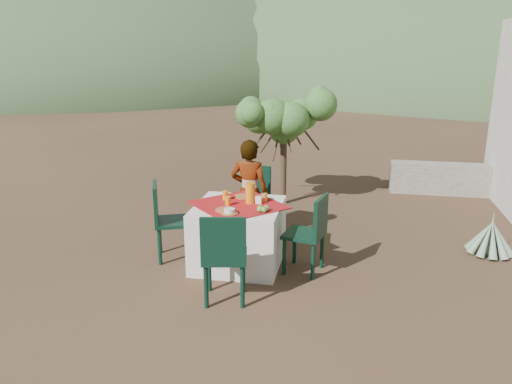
% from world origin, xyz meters
% --- Properties ---
extents(ground, '(160.00, 160.00, 0.00)m').
position_xyz_m(ground, '(0.00, 0.00, 0.00)').
color(ground, '#322516').
rests_on(ground, ground).
extents(table, '(1.30, 1.30, 0.76)m').
position_xyz_m(table, '(0.28, -0.24, 0.38)').
color(table, silver).
rests_on(table, ground).
extents(chair_far, '(0.53, 0.53, 0.96)m').
position_xyz_m(chair_far, '(0.24, 0.84, 0.53)').
color(chair_far, black).
rests_on(chair_far, ground).
extents(chair_near, '(0.53, 0.53, 0.99)m').
position_xyz_m(chair_near, '(0.35, -1.23, 0.55)').
color(chair_near, black).
rests_on(chair_near, ground).
extents(chair_left, '(0.58, 0.58, 0.97)m').
position_xyz_m(chair_left, '(-0.63, -0.25, 0.54)').
color(chair_left, black).
rests_on(chair_left, ground).
extents(chair_right, '(0.52, 0.52, 0.94)m').
position_xyz_m(chair_right, '(1.15, -0.32, 0.52)').
color(chair_right, black).
rests_on(chair_right, ground).
extents(person, '(0.56, 0.41, 1.42)m').
position_xyz_m(person, '(0.27, 0.45, 0.71)').
color(person, '#8C6651').
rests_on(person, ground).
extents(shrub_tree, '(1.46, 1.43, 1.72)m').
position_xyz_m(shrub_tree, '(0.53, 2.31, 1.36)').
color(shrub_tree, '#433521').
rests_on(shrub_tree, ground).
extents(agave, '(0.59, 0.60, 0.63)m').
position_xyz_m(agave, '(3.38, 0.65, 0.21)').
color(agave, gray).
rests_on(agave, ground).
extents(stone_wall, '(2.60, 0.35, 0.55)m').
position_xyz_m(stone_wall, '(3.60, 3.40, 0.28)').
color(stone_wall, gray).
rests_on(stone_wall, ground).
extents(hill_near_left, '(40.00, 40.00, 16.00)m').
position_xyz_m(hill_near_left, '(-18.00, 30.00, 0.00)').
color(hill_near_left, '#304828').
rests_on(hill_near_left, ground).
extents(hill_near_right, '(48.00, 48.00, 20.00)m').
position_xyz_m(hill_near_right, '(12.00, 36.00, 0.00)').
color(hill_near_right, '#304828').
rests_on(hill_near_right, ground).
extents(hill_far_center, '(60.00, 60.00, 24.00)m').
position_xyz_m(hill_far_center, '(-4.00, 52.00, 0.00)').
color(hill_far_center, gray).
rests_on(hill_far_center, ground).
extents(plate_far, '(0.24, 0.24, 0.01)m').
position_xyz_m(plate_far, '(0.28, 0.07, 0.77)').
color(plate_far, brown).
rests_on(plate_far, table).
extents(plate_near, '(0.23, 0.23, 0.01)m').
position_xyz_m(plate_near, '(0.18, -0.49, 0.77)').
color(plate_near, brown).
rests_on(plate_near, table).
extents(glass_far, '(0.07, 0.07, 0.11)m').
position_xyz_m(glass_far, '(0.08, -0.09, 0.82)').
color(glass_far, orange).
rests_on(glass_far, table).
extents(glass_near, '(0.07, 0.07, 0.11)m').
position_xyz_m(glass_near, '(0.16, -0.30, 0.82)').
color(glass_near, orange).
rests_on(glass_near, table).
extents(juice_pitcher, '(0.11, 0.11, 0.25)m').
position_xyz_m(juice_pitcher, '(0.41, -0.16, 0.89)').
color(juice_pitcher, orange).
rests_on(juice_pitcher, table).
extents(bowl_plate, '(0.19, 0.19, 0.01)m').
position_xyz_m(bowl_plate, '(0.26, -0.59, 0.77)').
color(bowl_plate, brown).
rests_on(bowl_plate, table).
extents(white_bowl, '(0.12, 0.12, 0.05)m').
position_xyz_m(white_bowl, '(0.26, -0.59, 0.80)').
color(white_bowl, silver).
rests_on(white_bowl, bowl_plate).
extents(jar_left, '(0.07, 0.07, 0.11)m').
position_xyz_m(jar_left, '(0.57, -0.08, 0.81)').
color(jar_left, orange).
rests_on(jar_left, table).
extents(jar_right, '(0.05, 0.05, 0.08)m').
position_xyz_m(jar_right, '(0.56, -0.01, 0.80)').
color(jar_right, orange).
rests_on(jar_right, table).
extents(napkin_holder, '(0.08, 0.05, 0.09)m').
position_xyz_m(napkin_holder, '(0.51, -0.16, 0.81)').
color(napkin_holder, silver).
rests_on(napkin_holder, table).
extents(fruit_cluster, '(0.14, 0.13, 0.07)m').
position_xyz_m(fruit_cluster, '(0.61, -0.45, 0.80)').
color(fruit_cluster, olive).
rests_on(fruit_cluster, table).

